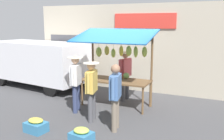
% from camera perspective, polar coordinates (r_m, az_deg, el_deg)
% --- Properties ---
extents(ground_plane, '(40.00, 40.00, 0.00)m').
position_cam_1_polar(ground_plane, '(8.47, 0.86, -7.99)').
color(ground_plane, '#424244').
extents(street_backdrop, '(9.00, 0.30, 3.40)m').
position_cam_1_polar(street_backdrop, '(10.14, 5.61, 4.91)').
color(street_backdrop, '#B2A893').
rests_on(street_backdrop, ground).
extents(market_stall, '(2.50, 1.46, 2.50)m').
position_cam_1_polar(market_stall, '(8.16, 1.08, 2.56)').
color(market_stall, brown).
rests_on(market_stall, ground).
extents(vendor_with_sunhat, '(0.45, 0.72, 1.72)m').
position_cam_1_polar(vendor_with_sunhat, '(8.86, 2.97, -0.27)').
color(vendor_with_sunhat, '#4C4C51').
rests_on(vendor_with_sunhat, ground).
extents(shopper_in_striped_shirt, '(0.43, 0.69, 1.67)m').
position_cam_1_polar(shopper_in_striped_shirt, '(6.99, -4.60, -3.60)').
color(shopper_in_striped_shirt, '#4C4C51').
rests_on(shopper_in_striped_shirt, ground).
extents(shopper_in_grey_tee, '(0.45, 0.70, 1.72)m').
position_cam_1_polar(shopper_in_grey_tee, '(7.76, -8.09, -1.96)').
color(shopper_in_grey_tee, navy).
rests_on(shopper_in_grey_tee, ground).
extents(shopper_with_shopping_bag, '(0.32, 0.70, 1.70)m').
position_cam_1_polar(shopper_with_shopping_bag, '(6.37, 0.77, -5.00)').
color(shopper_with_shopping_bag, '#726656').
rests_on(shopper_with_shopping_bag, ground).
extents(parked_van, '(4.60, 2.39, 1.88)m').
position_cam_1_polar(parked_van, '(11.32, -16.57, 2.18)').
color(parked_van, silver).
rests_on(parked_van, ground).
extents(produce_crate_near, '(0.53, 0.47, 0.43)m').
position_cam_1_polar(produce_crate_near, '(5.88, -6.83, -14.77)').
color(produce_crate_near, teal).
rests_on(produce_crate_near, ground).
extents(produce_crate_side, '(0.57, 0.45, 0.36)m').
position_cam_1_polar(produce_crate_side, '(6.80, -16.62, -11.82)').
color(produce_crate_side, teal).
rests_on(produce_crate_side, ground).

